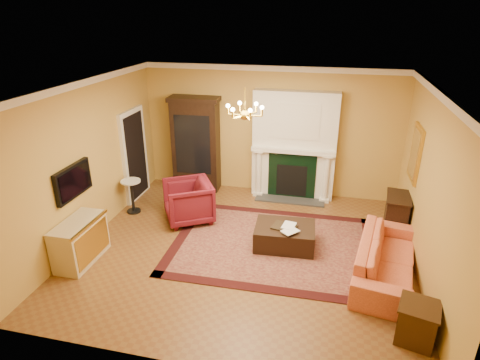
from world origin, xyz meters
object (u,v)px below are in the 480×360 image
(leather_ottoman, at_px, (285,236))
(end_table, at_px, (417,324))
(wingback_armchair, at_px, (188,199))
(pedestal_table, at_px, (132,194))
(commode, at_px, (80,241))
(china_cabinet, at_px, (196,146))
(coral_sofa, at_px, (387,253))
(console_table, at_px, (396,216))

(leather_ottoman, bearing_deg, end_table, -47.27)
(wingback_armchair, relative_size, pedestal_table, 1.27)
(pedestal_table, xyz_separation_m, commode, (-0.03, -1.91, -0.05))
(commode, bearing_deg, china_cabinet, 74.25)
(pedestal_table, xyz_separation_m, leather_ottoman, (3.42, -0.64, -0.22))
(coral_sofa, distance_m, leather_ottoman, 1.84)
(commode, relative_size, coral_sofa, 0.46)
(end_table, bearing_deg, leather_ottoman, 136.03)
(china_cabinet, height_order, coral_sofa, china_cabinet)
(end_table, relative_size, leather_ottoman, 0.50)
(china_cabinet, relative_size, pedestal_table, 2.90)
(end_table, height_order, leather_ottoman, end_table)
(coral_sofa, distance_m, end_table, 1.45)
(end_table, bearing_deg, wingback_armchair, 148.60)
(end_table, distance_m, console_table, 2.87)
(pedestal_table, relative_size, end_table, 1.38)
(commode, xyz_separation_m, coral_sofa, (5.20, 0.75, 0.05))
(commode, relative_size, end_table, 1.92)
(commode, bearing_deg, wingback_armchair, 54.04)
(pedestal_table, distance_m, console_table, 5.49)
(end_table, bearing_deg, coral_sofa, 100.19)
(china_cabinet, distance_m, coral_sofa, 5.05)
(pedestal_table, bearing_deg, coral_sofa, -12.65)
(china_cabinet, height_order, console_table, china_cabinet)
(leather_ottoman, bearing_deg, wingback_armchair, 161.46)
(china_cabinet, height_order, wingback_armchair, china_cabinet)
(console_table, bearing_deg, pedestal_table, -170.37)
(pedestal_table, xyz_separation_m, end_table, (5.42, -2.57, -0.17))
(wingback_armchair, bearing_deg, china_cabinet, 161.56)
(end_table, bearing_deg, pedestal_table, 154.60)
(commode, xyz_separation_m, leather_ottoman, (3.45, 1.27, -0.17))
(wingback_armchair, xyz_separation_m, leather_ottoman, (2.10, -0.57, -0.26))
(coral_sofa, height_order, leather_ottoman, coral_sofa)
(console_table, distance_m, leather_ottoman, 2.27)
(wingback_armchair, bearing_deg, end_table, 28.07)
(wingback_armchair, height_order, commode, wingback_armchair)
(commode, bearing_deg, pedestal_table, 89.30)
(wingback_armchair, height_order, coral_sofa, wingback_armchair)
(wingback_armchair, distance_m, pedestal_table, 1.32)
(wingback_armchair, xyz_separation_m, console_table, (4.17, 0.36, -0.08))
(china_cabinet, distance_m, console_table, 4.74)
(wingback_armchair, xyz_separation_m, coral_sofa, (3.85, -1.09, -0.04))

